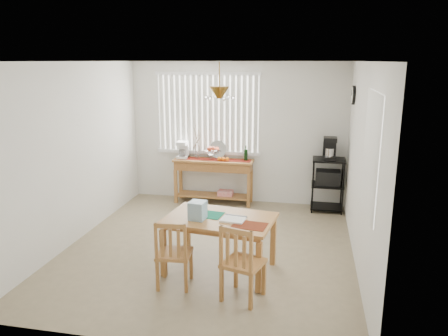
% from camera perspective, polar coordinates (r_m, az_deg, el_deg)
% --- Properties ---
extents(ground, '(4.00, 4.50, 0.01)m').
position_cam_1_polar(ground, '(6.37, -1.90, -10.40)').
color(ground, gray).
extents(room_shell, '(4.20, 4.70, 2.70)m').
position_cam_1_polar(room_shell, '(5.89, -1.97, 4.88)').
color(room_shell, white).
rests_on(room_shell, ground).
extents(sideboard, '(1.47, 0.41, 0.83)m').
position_cam_1_polar(sideboard, '(8.11, -1.33, -0.33)').
color(sideboard, '#AB733A').
rests_on(sideboard, ground).
extents(sideboard_items, '(1.40, 0.35, 0.63)m').
position_cam_1_polar(sideboard_items, '(8.11, -3.04, 2.08)').
color(sideboard_items, maroon).
rests_on(sideboard_items, sideboard).
extents(wire_cart, '(0.56, 0.44, 0.94)m').
position_cam_1_polar(wire_cart, '(7.90, 13.41, -1.49)').
color(wire_cart, black).
rests_on(wire_cart, ground).
extents(cart_items, '(0.22, 0.27, 0.39)m').
position_cam_1_polar(cart_items, '(7.79, 13.63, 2.47)').
color(cart_items, black).
rests_on(cart_items, wire_cart).
extents(dining_table, '(1.43, 1.02, 0.71)m').
position_cam_1_polar(dining_table, '(5.49, -0.57, -7.28)').
color(dining_table, '#AB733A').
rests_on(dining_table, ground).
extents(table_items, '(1.02, 0.60, 0.23)m').
position_cam_1_polar(table_items, '(5.37, -2.29, -5.87)').
color(table_items, '#147254').
rests_on(table_items, dining_table).
extents(chair_left, '(0.42, 0.42, 0.84)m').
position_cam_1_polar(chair_left, '(5.22, -6.60, -11.09)').
color(chair_left, '#AB733A').
rests_on(chair_left, ground).
extents(chair_right, '(0.52, 0.52, 0.90)m').
position_cam_1_polar(chair_right, '(4.91, 2.32, -12.34)').
color(chair_right, '#AB733A').
rests_on(chair_right, ground).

